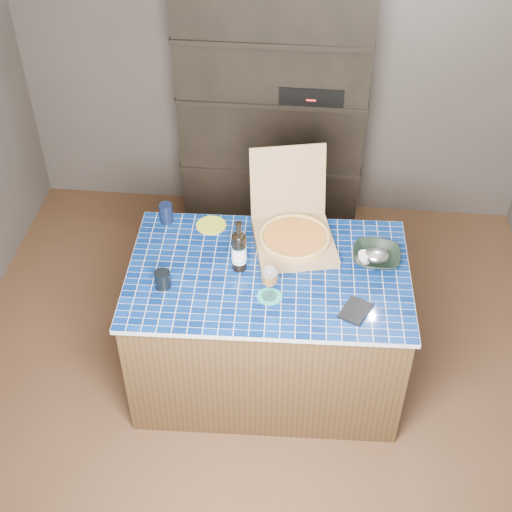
# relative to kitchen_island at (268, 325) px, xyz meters

# --- Properties ---
(room) EXTENTS (3.50, 3.50, 3.50)m
(room) POSITION_rel_kitchen_island_xyz_m (-0.10, -0.07, 0.85)
(room) COLOR brown
(room) RESTS_ON ground
(shelving_unit) EXTENTS (1.20, 0.41, 1.80)m
(shelving_unit) POSITION_rel_kitchen_island_xyz_m (-0.09, 1.46, 0.50)
(shelving_unit) COLOR black
(shelving_unit) RESTS_ON floor
(kitchen_island) EXTENTS (1.49, 0.98, 0.80)m
(kitchen_island) POSITION_rel_kitchen_island_xyz_m (0.00, 0.00, 0.00)
(kitchen_island) COLOR #4E351E
(kitchen_island) RESTS_ON floor
(pizza_box) EXTENTS (0.51, 0.58, 0.45)m
(pizza_box) POSITION_rel_kitchen_island_xyz_m (0.11, 0.24, 0.46)
(pizza_box) COLOR #967E4D
(pizza_box) RESTS_ON kitchen_island
(mead_bottle) EXTENTS (0.08, 0.08, 0.30)m
(mead_bottle) POSITION_rel_kitchen_island_xyz_m (-0.15, 0.01, 0.52)
(mead_bottle) COLOR black
(mead_bottle) RESTS_ON kitchen_island
(teal_trivet) EXTENTS (0.12, 0.12, 0.01)m
(teal_trivet) POSITION_rel_kitchen_island_xyz_m (0.02, -0.18, 0.40)
(teal_trivet) COLOR teal
(teal_trivet) RESTS_ON kitchen_island
(wine_glass) EXTENTS (0.09, 0.09, 0.19)m
(wine_glass) POSITION_rel_kitchen_island_xyz_m (0.02, -0.18, 0.53)
(wine_glass) COLOR white
(wine_glass) RESTS_ON teal_trivet
(tumbler) EXTENTS (0.08, 0.08, 0.09)m
(tumbler) POSITION_rel_kitchen_island_xyz_m (-0.52, -0.16, 0.44)
(tumbler) COLOR black
(tumbler) RESTS_ON kitchen_island
(dvd_case) EXTENTS (0.18, 0.20, 0.01)m
(dvd_case) POSITION_rel_kitchen_island_xyz_m (0.44, -0.24, 0.40)
(dvd_case) COLOR black
(dvd_case) RESTS_ON kitchen_island
(bowl) EXTENTS (0.26, 0.26, 0.06)m
(bowl) POSITION_rel_kitchen_island_xyz_m (0.55, 0.14, 0.43)
(bowl) COLOR black
(bowl) RESTS_ON kitchen_island
(foil_contents) EXTENTS (0.14, 0.11, 0.06)m
(foil_contents) POSITION_rel_kitchen_island_xyz_m (0.55, 0.14, 0.44)
(foil_contents) COLOR #B2B4BE
(foil_contents) RESTS_ON bowl
(white_jar) EXTENTS (0.07, 0.07, 0.06)m
(white_jar) POSITION_rel_kitchen_island_xyz_m (0.49, 0.13, 0.43)
(white_jar) COLOR white
(white_jar) RESTS_ON kitchen_island
(navy_cup) EXTENTS (0.07, 0.07, 0.12)m
(navy_cup) POSITION_rel_kitchen_island_xyz_m (-0.60, 0.36, 0.46)
(navy_cup) COLOR black
(navy_cup) RESTS_ON kitchen_island
(green_trivet) EXTENTS (0.17, 0.17, 0.01)m
(green_trivet) POSITION_rel_kitchen_island_xyz_m (-0.35, 0.35, 0.40)
(green_trivet) COLOR #B9CA2B
(green_trivet) RESTS_ON kitchen_island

